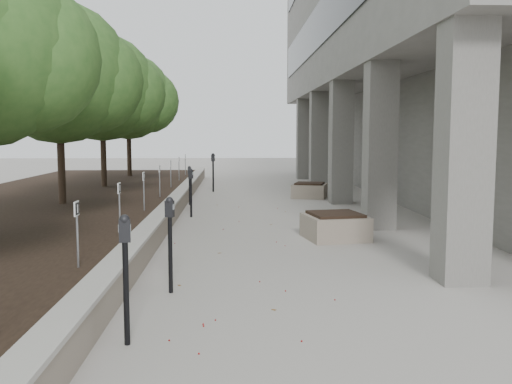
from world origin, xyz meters
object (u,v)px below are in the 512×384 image
object	(u,v)px
parking_meter_4	(190,185)
parking_meter_5	(213,172)
parking_meter_3	(191,193)
planter_back	(310,190)
crabapple_tree_5	(128,115)
parking_meter_2	(170,245)
crabapple_tree_3	(59,103)
parking_meter_1	(126,280)
crabapple_tree_4	(102,110)
planter_front	(335,226)

from	to	relation	value
parking_meter_4	parking_meter_5	distance (m)	4.15
parking_meter_5	parking_meter_3	bearing A→B (deg)	-74.98
parking_meter_4	parking_meter_5	bearing A→B (deg)	70.99
parking_meter_4	planter_back	xyz separation A→B (m)	(4.14, 1.92, -0.36)
crabapple_tree_5	planter_back	distance (m)	9.59
parking_meter_2	crabapple_tree_3	bearing A→B (deg)	132.99
parking_meter_1	parking_meter_5	bearing A→B (deg)	79.26
parking_meter_4	planter_back	distance (m)	4.58
crabapple_tree_4	planter_front	distance (m)	11.20
crabapple_tree_3	crabapple_tree_4	world-z (taller)	same
crabapple_tree_5	parking_meter_5	bearing A→B (deg)	-39.80
parking_meter_3	parking_meter_4	distance (m)	2.69
crabapple_tree_4	parking_meter_2	bearing A→B (deg)	-73.20
parking_meter_5	crabapple_tree_5	bearing A→B (deg)	158.26
crabapple_tree_5	parking_meter_2	xyz separation A→B (m)	(3.76, -17.45, -2.41)
crabapple_tree_5	parking_meter_4	xyz separation A→B (m)	(3.25, -7.32, -2.49)
crabapple_tree_5	parking_meter_2	bearing A→B (deg)	-77.84
crabapple_tree_3	parking_meter_3	size ratio (longest dim) A/B	4.03
parking_meter_1	parking_meter_3	world-z (taller)	parking_meter_1
parking_meter_4	planter_front	xyz separation A→B (m)	(3.65, -6.04, -0.34)
parking_meter_2	planter_front	xyz separation A→B (m)	(3.14, 4.09, -0.41)
crabapple_tree_4	parking_meter_4	bearing A→B (deg)	-35.52
parking_meter_2	planter_front	size ratio (longest dim) A/B	1.13
parking_meter_2	parking_meter_5	xyz separation A→B (m)	(0.10, 14.24, 0.06)
planter_front	crabapple_tree_4	bearing A→B (deg)	129.53
crabapple_tree_3	crabapple_tree_5	bearing A→B (deg)	90.00
planter_front	crabapple_tree_3	bearing A→B (deg)	154.04
parking_meter_4	planter_front	bearing A→B (deg)	-69.47
crabapple_tree_3	crabapple_tree_5	xyz separation A→B (m)	(0.00, 10.00, 0.00)
crabapple_tree_4	parking_meter_2	world-z (taller)	crabapple_tree_4
parking_meter_5	planter_front	bearing A→B (deg)	-55.27
parking_meter_5	planter_front	distance (m)	10.60
parking_meter_2	planter_back	xyz separation A→B (m)	(3.63, 12.05, -0.43)
crabapple_tree_4	parking_meter_5	world-z (taller)	crabapple_tree_4
crabapple_tree_3	parking_meter_4	distance (m)	4.89
crabapple_tree_5	parking_meter_5	world-z (taller)	crabapple_tree_5
parking_meter_3	planter_back	xyz separation A→B (m)	(3.89, 4.59, -0.40)
parking_meter_4	crabapple_tree_4	bearing A→B (deg)	133.88
crabapple_tree_4	parking_meter_4	size ratio (longest dim) A/B	4.30
crabapple_tree_4	planter_back	size ratio (longest dim) A/B	4.67
parking_meter_2	parking_meter_5	bearing A→B (deg)	105.83
crabapple_tree_3	parking_meter_5	size ratio (longest dim) A/B	3.56
parking_meter_2	parking_meter_4	world-z (taller)	parking_meter_2
parking_meter_2	parking_meter_4	distance (m)	10.14
parking_meter_5	planter_front	size ratio (longest dim) A/B	1.22
parking_meter_2	parking_meter_5	world-z (taller)	parking_meter_5
crabapple_tree_5	planter_front	world-z (taller)	crabapple_tree_5
crabapple_tree_4	parking_meter_3	xyz separation A→B (m)	(3.50, -5.00, -2.44)
parking_meter_2	parking_meter_1	bearing A→B (deg)	-80.88
crabapple_tree_5	parking_meter_1	size ratio (longest dim) A/B	3.75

